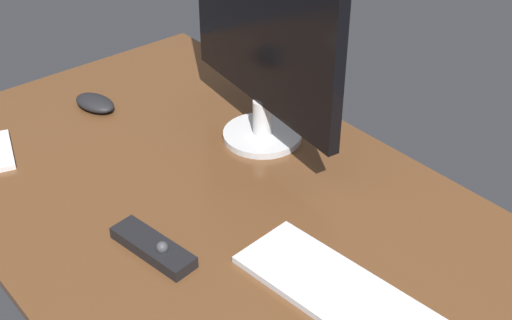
% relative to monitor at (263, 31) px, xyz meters
% --- Properties ---
extents(desk, '(1.40, 0.84, 0.02)m').
position_rel_monitor_xyz_m(desk, '(0.11, -0.22, -0.27)').
color(desk, brown).
rests_on(desk, ground).
extents(monitor, '(0.51, 0.18, 0.48)m').
position_rel_monitor_xyz_m(monitor, '(0.00, 0.00, 0.00)').
color(monitor, silver).
rests_on(monitor, desk).
extents(keyboard, '(0.45, 0.18, 0.01)m').
position_rel_monitor_xyz_m(keyboard, '(0.49, -0.22, -0.25)').
color(keyboard, silver).
rests_on(keyboard, desk).
extents(computer_mouse, '(0.13, 0.09, 0.03)m').
position_rel_monitor_xyz_m(computer_mouse, '(-0.36, -0.22, -0.24)').
color(computer_mouse, black).
rests_on(computer_mouse, desk).
extents(media_remote, '(0.19, 0.08, 0.04)m').
position_rel_monitor_xyz_m(media_remote, '(0.17, -0.40, -0.25)').
color(media_remote, black).
rests_on(media_remote, desk).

